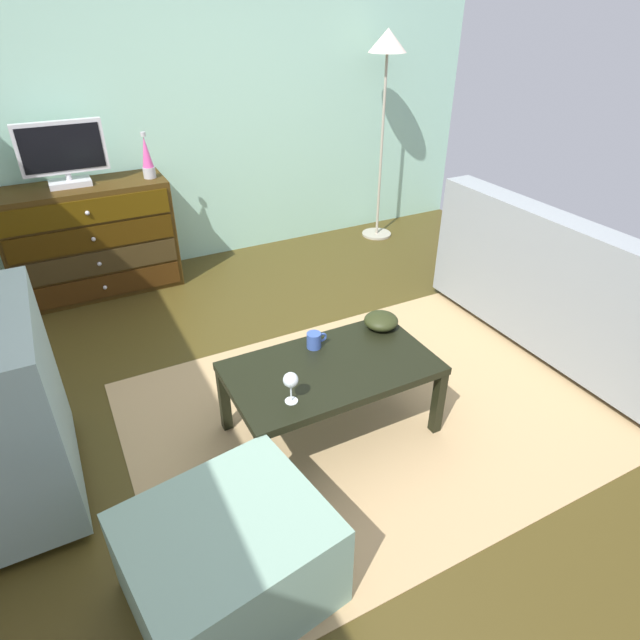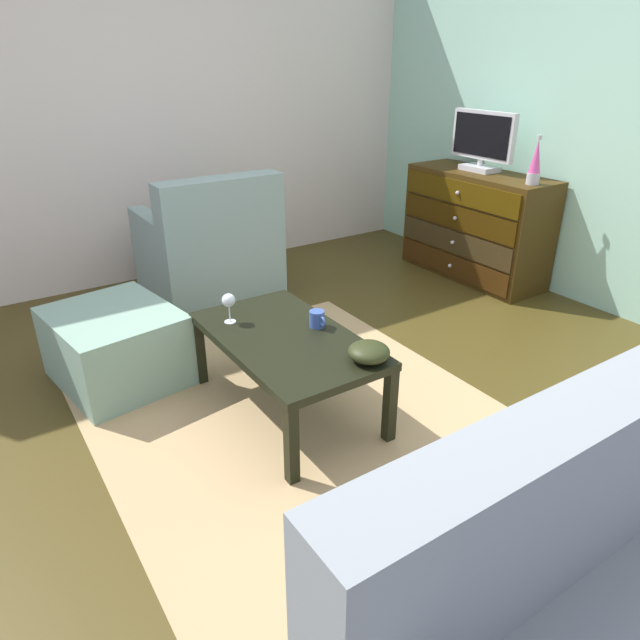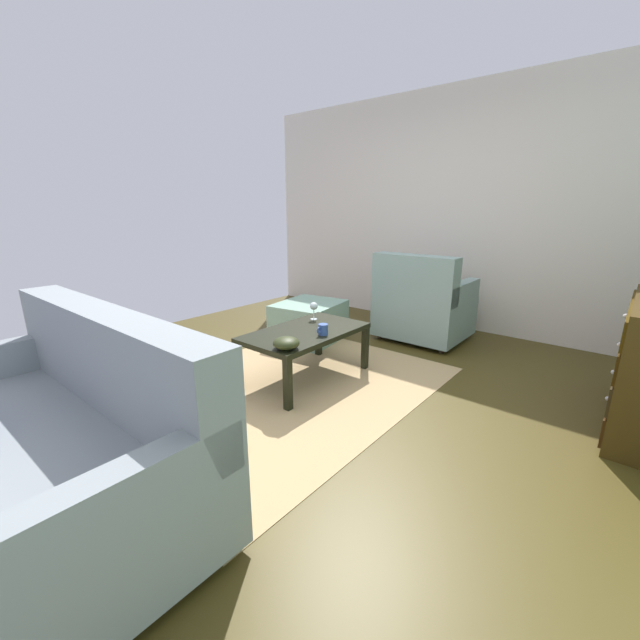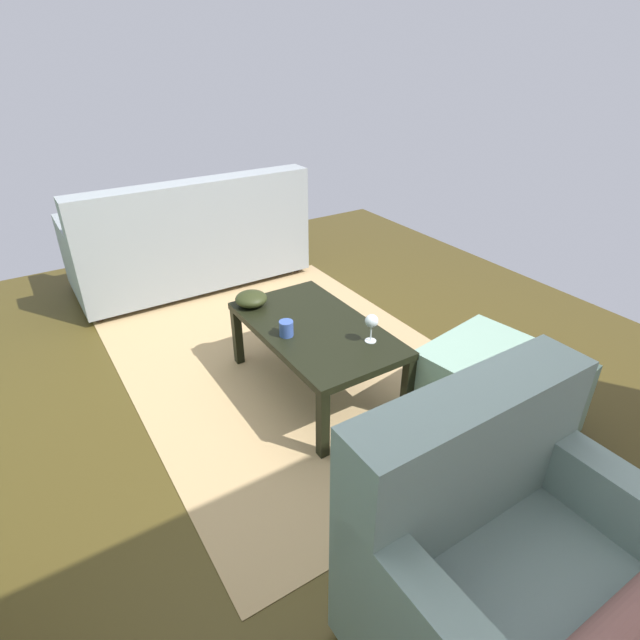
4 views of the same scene
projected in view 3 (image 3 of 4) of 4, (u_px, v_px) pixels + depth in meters
ground_plane at (319, 390)px, 3.16m from camera, size 5.29×5.19×0.05m
wall_plain_left at (451, 212)px, 4.57m from camera, size 0.12×5.19×2.67m
area_rug at (283, 389)px, 3.12m from camera, size 2.60×1.90×0.01m
coffee_table at (305, 336)px, 3.23m from camera, size 1.04×0.59×0.42m
wine_glass at (314, 307)px, 3.50m from camera, size 0.07×0.07×0.16m
mug at (323, 329)px, 3.09m from camera, size 0.11×0.08×0.08m
bowl_decorative at (286, 343)px, 2.78m from camera, size 0.19×0.19×0.09m
couch_large at (62, 436)px, 1.85m from camera, size 0.85×1.83×0.91m
armchair at (423, 305)px, 4.22m from camera, size 0.80×0.87×0.93m
ottoman at (309, 321)px, 4.24m from camera, size 0.78×0.70×0.41m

